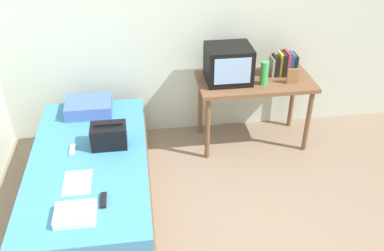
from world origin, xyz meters
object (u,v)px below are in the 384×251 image
(folded_towel, at_px, (75,214))
(book_row, at_px, (284,64))
(remote_silver, at_px, (72,150))
(desk, at_px, (255,88))
(picture_frame, at_px, (293,76))
(handbag, at_px, (109,136))
(bed, at_px, (92,182))
(water_bottle, at_px, (264,73))
(tv, at_px, (228,64))
(magazine, at_px, (77,183))
(pillow, at_px, (89,107))
(remote_dark, at_px, (103,200))

(folded_towel, bearing_deg, book_row, 39.00)
(folded_towel, bearing_deg, remote_silver, 97.10)
(desk, relative_size, remote_silver, 8.06)
(picture_frame, relative_size, handbag, 0.51)
(bed, relative_size, handbag, 6.67)
(remote_silver, height_order, folded_towel, folded_towel)
(folded_towel, bearing_deg, water_bottle, 39.29)
(desk, relative_size, folded_towel, 4.14)
(water_bottle, bearing_deg, tv, 159.23)
(magazine, distance_m, remote_silver, 0.44)
(desk, bearing_deg, book_row, 16.41)
(handbag, height_order, magazine, handbag)
(handbag, bearing_deg, picture_frame, 16.65)
(water_bottle, xyz_separation_m, remote_silver, (-1.82, -0.59, -0.32))
(handbag, relative_size, remote_silver, 2.08)
(remote_silver, bearing_deg, pillow, 80.87)
(handbag, bearing_deg, remote_dark, -92.32)
(magazine, distance_m, folded_towel, 0.38)
(bed, height_order, tv, tv)
(desk, bearing_deg, folded_towel, -137.80)
(magazine, relative_size, folded_towel, 1.04)
(pillow, relative_size, magazine, 1.51)
(remote_silver, bearing_deg, tv, 25.88)
(bed, bearing_deg, tv, 31.76)
(magazine, bearing_deg, tv, 39.38)
(remote_dark, bearing_deg, bed, 105.08)
(tv, xyz_separation_m, handbag, (-1.17, -0.68, -0.29))
(handbag, xyz_separation_m, folded_towel, (-0.21, -0.85, -0.07))
(bed, relative_size, remote_silver, 13.89)
(magazine, bearing_deg, picture_frame, 26.51)
(book_row, bearing_deg, magazine, -148.52)
(remote_dark, bearing_deg, handbag, 87.68)
(magazine, height_order, remote_silver, remote_silver)
(bed, bearing_deg, remote_silver, 139.67)
(picture_frame, bearing_deg, folded_towel, -145.30)
(tv, relative_size, book_row, 1.69)
(magazine, xyz_separation_m, folded_towel, (0.02, -0.38, 0.03))
(water_bottle, distance_m, magazine, 2.04)
(bed, bearing_deg, pillow, 92.47)
(folded_towel, bearing_deg, magazine, 93.45)
(magazine, relative_size, remote_dark, 1.86)
(pillow, bearing_deg, bed, -87.53)
(remote_dark, xyz_separation_m, remote_silver, (-0.28, 0.67, 0.00))
(handbag, relative_size, folded_towel, 1.07)
(picture_frame, distance_m, pillow, 2.01)
(pillow, height_order, folded_towel, pillow)
(picture_frame, height_order, handbag, picture_frame)
(book_row, height_order, handbag, book_row)
(picture_frame, bearing_deg, pillow, 178.19)
(remote_silver, bearing_deg, water_bottle, 18.10)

